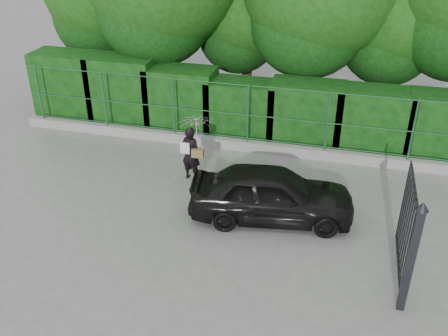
# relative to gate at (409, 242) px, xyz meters

# --- Properties ---
(ground) EXTENTS (80.00, 80.00, 0.00)m
(ground) POSITION_rel_gate_xyz_m (-4.60, 0.72, -1.19)
(ground) COLOR gray
(kerb) EXTENTS (14.00, 0.25, 0.30)m
(kerb) POSITION_rel_gate_xyz_m (-4.60, 5.22, -1.04)
(kerb) COLOR #9E9E99
(kerb) RESTS_ON ground
(fence) EXTENTS (14.13, 0.06, 1.80)m
(fence) POSITION_rel_gate_xyz_m (-4.38, 5.22, 0.01)
(fence) COLOR #21562E
(fence) RESTS_ON kerb
(hedge) EXTENTS (14.20, 1.20, 2.27)m
(hedge) POSITION_rel_gate_xyz_m (-4.86, 6.22, -0.17)
(hedge) COLOR black
(hedge) RESTS_ON ground
(gate) EXTENTS (0.22, 2.33, 2.36)m
(gate) POSITION_rel_gate_xyz_m (0.00, 0.00, 0.00)
(gate) COLOR black
(gate) RESTS_ON ground
(woman) EXTENTS (0.98, 1.00, 1.80)m
(woman) POSITION_rel_gate_xyz_m (-5.17, 3.19, 0.01)
(woman) COLOR black
(woman) RESTS_ON ground
(car) EXTENTS (4.04, 2.11, 1.31)m
(car) POSITION_rel_gate_xyz_m (-2.88, 1.89, -0.53)
(car) COLOR black
(car) RESTS_ON ground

